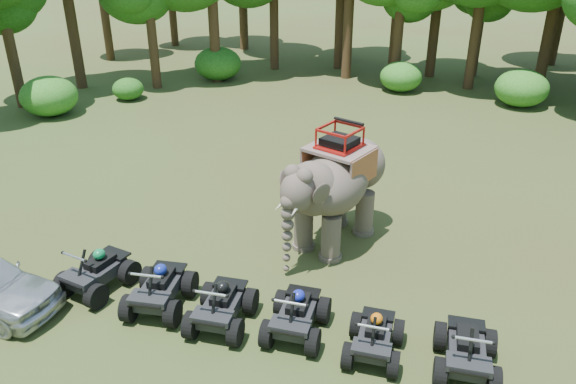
# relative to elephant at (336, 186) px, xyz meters

# --- Properties ---
(ground) EXTENTS (110.00, 110.00, 0.00)m
(ground) POSITION_rel_elephant_xyz_m (-1.10, -2.22, -1.80)
(ground) COLOR #47381E
(ground) RESTS_ON ground
(elephant) EXTENTS (3.19, 4.68, 3.61)m
(elephant) POSITION_rel_elephant_xyz_m (0.00, 0.00, 0.00)
(elephant) COLOR brown
(elephant) RESTS_ON ground
(atv_0) EXTENTS (1.61, 2.02, 1.35)m
(atv_0) POSITION_rel_elephant_xyz_m (-5.16, -4.32, -1.13)
(atv_0) COLOR black
(atv_0) RESTS_ON ground
(atv_1) EXTENTS (1.61, 2.04, 1.38)m
(atv_1) POSITION_rel_elephant_xyz_m (-3.24, -4.47, -1.11)
(atv_1) COLOR black
(atv_1) RESTS_ON ground
(atv_2) EXTENTS (1.47, 1.92, 1.34)m
(atv_2) POSITION_rel_elephant_xyz_m (-1.54, -4.58, -1.14)
(atv_2) COLOR black
(atv_2) RESTS_ON ground
(atv_3) EXTENTS (1.41, 1.86, 1.32)m
(atv_3) POSITION_rel_elephant_xyz_m (0.22, -4.31, -1.14)
(atv_3) COLOR black
(atv_3) RESTS_ON ground
(atv_4) EXTENTS (1.28, 1.70, 1.21)m
(atv_4) POSITION_rel_elephant_xyz_m (2.05, -4.45, -1.20)
(atv_4) COLOR black
(atv_4) RESTS_ON ground
(atv_5) EXTENTS (1.45, 1.89, 1.32)m
(atv_5) POSITION_rel_elephant_xyz_m (3.97, -4.28, -1.14)
(atv_5) COLOR black
(atv_5) RESTS_ON ground
(tree_0) EXTENTS (5.32, 5.32, 7.59)m
(tree_0) POSITION_rel_elephant_xyz_m (-1.10, 18.07, 1.99)
(tree_0) COLOR #195114
(tree_0) RESTS_ON ground
(tree_1) EXTENTS (4.56, 4.56, 6.52)m
(tree_1) POSITION_rel_elephant_xyz_m (3.09, 21.52, 1.46)
(tree_1) COLOR #195114
(tree_1) RESTS_ON ground
(tree_2) EXTENTS (6.75, 6.75, 9.64)m
(tree_2) POSITION_rel_elephant_xyz_m (6.66, 19.18, 3.01)
(tree_2) COLOR #195114
(tree_2) RESTS_ON ground
(tree_27) EXTENTS (4.96, 4.96, 7.09)m
(tree_27) POSITION_rel_elephant_xyz_m (-18.28, 7.62, 1.74)
(tree_27) COLOR #195114
(tree_27) RESTS_ON ground
(tree_28) EXTENTS (6.39, 6.39, 9.13)m
(tree_28) POSITION_rel_elephant_xyz_m (-17.70, 11.60, 2.76)
(tree_28) COLOR #195114
(tree_28) RESTS_ON ground
(tree_29) EXTENTS (4.95, 4.95, 7.07)m
(tree_29) POSITION_rel_elephant_xyz_m (-13.66, 12.94, 1.73)
(tree_29) COLOR #195114
(tree_29) RESTS_ON ground
(tree_31) EXTENTS (5.72, 5.72, 8.17)m
(tree_31) POSITION_rel_elephant_xyz_m (-8.87, 19.18, 2.28)
(tree_31) COLOR #195114
(tree_31) RESTS_ON ground
(tree_32) EXTENTS (5.14, 5.14, 7.34)m
(tree_32) POSITION_rel_elephant_xyz_m (-5.13, 20.65, 1.87)
(tree_32) COLOR #195114
(tree_32) RESTS_ON ground
(tree_40) EXTENTS (6.05, 6.05, 8.64)m
(tree_40) POSITION_rel_elephant_xyz_m (2.98, 18.44, 2.52)
(tree_40) COLOR #195114
(tree_40) RESTS_ON ground
(tree_41) EXTENTS (4.92, 4.92, 7.03)m
(tree_41) POSITION_rel_elephant_xyz_m (-1.60, 20.08, 1.71)
(tree_41) COLOR #195114
(tree_41) RESTS_ON ground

